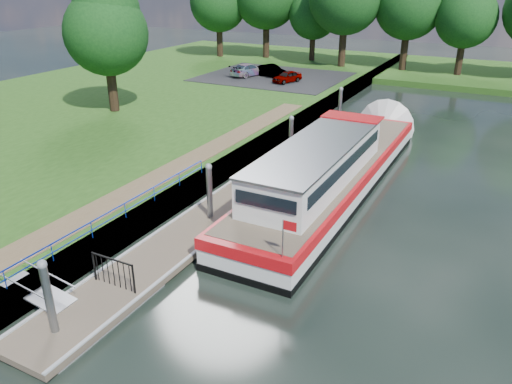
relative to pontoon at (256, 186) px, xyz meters
The scene contains 16 objects.
ground 13.00m from the pontoon, 90.00° to the right, with size 160.00×160.00×0.00m, color black.
riverbank 18.11m from the pontoon, behind, with size 32.00×90.00×0.78m, color #224A15.
bank_edge 3.25m from the pontoon, 141.89° to the left, with size 1.10×90.00×0.78m, color #473D2D.
footpath 6.69m from the pontoon, 131.35° to the right, with size 1.60×40.00×0.05m, color brown.
carpark 27.32m from the pontoon, 113.75° to the left, with size 14.00×12.00×0.06m, color black.
blue_fence 10.43m from the pontoon, 105.38° to the right, with size 0.04×18.04×0.72m.
pontoon is the anchor object (origin of this frame).
mooring_piles 1.10m from the pontoon, ahead, with size 0.30×27.30×3.55m.
gangway 12.64m from the pontoon, 98.42° to the right, with size 2.58×1.00×0.92m.
gate_panel 10.84m from the pontoon, 90.00° to the right, with size 1.85×0.05×1.15m.
barge 4.38m from the pontoon, 32.90° to the left, with size 4.36×21.15×4.78m.
horizon_trees 36.55m from the pontoon, 92.58° to the left, with size 54.38×10.03×12.87m.
bank_tree_a 18.78m from the pontoon, 156.11° to the left, with size 6.12×6.12×9.72m.
car_a 24.42m from the pontoon, 110.40° to the left, with size 1.29×3.20×1.09m, color #999999.
car_b 27.04m from the pontoon, 114.15° to the left, with size 1.29×3.69×1.22m, color #999999.
car_c 27.60m from the pontoon, 119.09° to the left, with size 1.74×4.28×1.24m, color #999999.
Camera 1 is at (11.26, -8.64, 10.57)m, focal length 35.00 mm.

